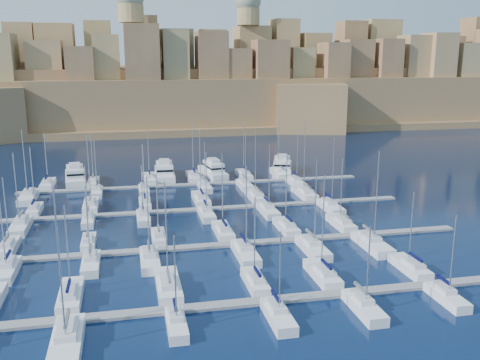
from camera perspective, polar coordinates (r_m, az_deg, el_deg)
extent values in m
plane|color=black|center=(102.62, -2.48, -4.72)|extent=(600.00, 600.00, 0.00)
cube|color=slate|center=(71.61, 2.23, -12.81)|extent=(84.00, 2.00, 0.40)
cube|color=slate|center=(91.39, -1.20, -6.88)|extent=(84.00, 2.00, 0.40)
cube|color=slate|center=(112.00, -3.34, -3.08)|extent=(84.00, 2.00, 0.40)
cube|color=slate|center=(133.05, -4.80, -0.47)|extent=(84.00, 2.00, 0.40)
cube|color=white|center=(75.33, -17.61, -11.80)|extent=(2.91, 9.69, 1.68)
cube|color=silver|center=(73.96, -17.74, -11.27)|extent=(2.04, 4.36, 0.70)
cylinder|color=#9EA0A8|center=(73.29, -17.94, -6.93)|extent=(0.18, 0.18, 11.58)
cube|color=#060A34|center=(73.10, -17.83, -10.68)|extent=(0.35, 3.88, 0.35)
cube|color=white|center=(75.42, -7.66, -11.21)|extent=(3.18, 10.59, 1.73)
cube|color=silver|center=(73.96, -7.62, -10.69)|extent=(2.22, 4.76, 0.70)
cylinder|color=#9EA0A8|center=(73.05, -7.88, -5.44)|extent=(0.18, 0.18, 13.94)
cube|color=#595B60|center=(73.06, -7.61, -10.10)|extent=(0.35, 4.24, 0.35)
cube|color=white|center=(76.10, 1.62, -10.91)|extent=(2.49, 8.30, 1.61)
cube|color=silver|center=(74.90, 1.77, -10.35)|extent=(1.74, 3.73, 0.70)
cylinder|color=#9EA0A8|center=(74.04, 1.57, -6.13)|extent=(0.18, 0.18, 11.53)
cube|color=#060A34|center=(74.11, 1.86, -9.73)|extent=(0.35, 3.32, 0.35)
cube|color=white|center=(79.39, 8.77, -9.98)|extent=(2.81, 9.37, 1.67)
cube|color=silver|center=(78.13, 9.04, -9.44)|extent=(1.97, 4.22, 0.70)
cylinder|color=#9EA0A8|center=(77.10, 8.85, -4.54)|extent=(0.18, 0.18, 13.85)
cube|color=#060A34|center=(77.33, 9.20, -8.86)|extent=(0.35, 3.75, 0.35)
cube|color=white|center=(84.83, 17.66, -8.93)|extent=(2.66, 8.87, 1.64)
cube|color=silver|center=(83.70, 18.02, -8.40)|extent=(1.86, 3.99, 0.70)
cylinder|color=#9EA0A8|center=(83.11, 17.81, -4.84)|extent=(0.18, 0.18, 10.82)
cube|color=#060A34|center=(82.98, 18.22, -7.83)|extent=(0.35, 3.55, 0.35)
cube|color=white|center=(64.29, -17.98, -16.35)|extent=(3.29, 10.97, 1.75)
cube|color=silver|center=(64.67, -17.96, -14.93)|extent=(2.30, 4.94, 0.70)
cylinder|color=#9EA0A8|center=(59.83, -18.67, -8.78)|extent=(0.18, 0.18, 16.93)
cube|color=#595B60|center=(64.68, -17.98, -13.88)|extent=(0.35, 4.39, 0.35)
cube|color=white|center=(65.59, -6.80, -15.21)|extent=(2.25, 7.49, 1.57)
cube|color=silver|center=(65.72, -6.89, -14.03)|extent=(1.57, 3.37, 0.70)
cylinder|color=#9EA0A8|center=(62.59, -6.92, -10.48)|extent=(0.18, 0.18, 10.57)
cube|color=#060A34|center=(65.58, -6.95, -13.07)|extent=(0.35, 3.00, 0.35)
cube|color=white|center=(67.17, 4.10, -14.40)|extent=(2.54, 8.46, 1.62)
cube|color=silver|center=(67.37, 3.91, -13.20)|extent=(1.78, 3.81, 0.70)
cylinder|color=#9EA0A8|center=(64.26, 4.30, -9.86)|extent=(0.18, 0.18, 10.29)
cube|color=#060A34|center=(67.27, 3.83, -12.24)|extent=(0.35, 3.38, 0.35)
cube|color=white|center=(70.77, 13.10, -13.22)|extent=(2.59, 8.64, 1.63)
cube|color=silver|center=(70.96, 12.85, -12.08)|extent=(1.81, 3.89, 0.70)
cylinder|color=#9EA0A8|center=(68.03, 13.51, -8.93)|extent=(0.18, 0.18, 10.12)
cube|color=#595B60|center=(70.88, 12.74, -11.17)|extent=(0.35, 3.45, 0.35)
cube|color=white|center=(76.61, 21.19, -11.70)|extent=(2.33, 7.75, 1.59)
cube|color=silver|center=(76.74, 20.94, -10.70)|extent=(1.63, 3.49, 0.70)
cylinder|color=#9EA0A8|center=(74.02, 21.75, -7.48)|extent=(0.18, 0.18, 10.71)
cube|color=#060A34|center=(76.63, 20.85, -9.87)|extent=(0.35, 3.10, 0.35)
cube|color=white|center=(96.72, -23.41, -6.67)|extent=(2.48, 8.25, 1.61)
cube|color=silver|center=(95.59, -23.57, -6.18)|extent=(1.73, 3.71, 0.70)
cylinder|color=#9EA0A8|center=(95.26, -23.71, -2.99)|extent=(0.18, 0.18, 11.06)
cube|color=#595B60|center=(94.88, -23.67, -5.66)|extent=(0.35, 3.30, 0.35)
cube|color=white|center=(94.58, -15.84, -6.51)|extent=(2.25, 7.49, 1.57)
cube|color=silver|center=(93.50, -15.91, -6.01)|extent=(1.57, 3.37, 0.70)
cylinder|color=#9EA0A8|center=(93.31, -16.03, -3.32)|extent=(0.18, 0.18, 9.18)
cube|color=#595B60|center=(92.82, -15.96, -5.47)|extent=(0.35, 3.00, 0.35)
cube|color=white|center=(94.56, -8.68, -6.14)|extent=(2.33, 7.77, 1.59)
cube|color=silver|center=(93.45, -8.67, -5.64)|extent=(1.63, 3.50, 0.70)
cylinder|color=#9EA0A8|center=(93.16, -8.82, -2.65)|extent=(0.18, 0.18, 10.17)
cube|color=#595B60|center=(92.75, -8.68, -5.10)|extent=(0.35, 3.11, 0.35)
cube|color=white|center=(96.50, -1.81, -5.57)|extent=(2.77, 9.24, 1.66)
cube|color=silver|center=(95.26, -1.72, -5.07)|extent=(1.94, 4.16, 0.70)
cylinder|color=#9EA0A8|center=(94.76, -1.90, -1.13)|extent=(0.18, 0.18, 13.52)
cube|color=#060A34|center=(94.50, -1.67, -4.55)|extent=(0.35, 3.70, 0.35)
cube|color=white|center=(99.13, 4.95, -5.10)|extent=(2.75, 9.17, 1.66)
cube|color=silver|center=(97.93, 5.12, -4.60)|extent=(1.92, 4.12, 0.70)
cylinder|color=#9EA0A8|center=(97.52, 4.96, -0.96)|extent=(0.18, 0.18, 12.86)
cube|color=#060A34|center=(97.20, 5.21, -4.10)|extent=(0.35, 3.67, 0.35)
cube|color=white|center=(102.66, 10.71, -4.63)|extent=(2.73, 9.11, 1.66)
cube|color=silver|center=(101.51, 10.94, -4.15)|extent=(1.91, 4.10, 0.70)
cylinder|color=#9EA0A8|center=(101.24, 10.78, -0.95)|extent=(0.18, 0.18, 11.72)
cube|color=#595B60|center=(100.80, 11.07, -3.66)|extent=(0.35, 3.64, 0.35)
cube|color=white|center=(86.68, -23.55, -8.96)|extent=(2.65, 8.83, 1.64)
cube|color=silver|center=(87.07, -23.51, -8.03)|extent=(1.85, 3.97, 0.70)
cylinder|color=#9EA0A8|center=(84.27, -23.99, -5.22)|extent=(0.18, 0.18, 10.53)
cube|color=#060A34|center=(87.12, -23.52, -7.28)|extent=(0.35, 3.53, 0.35)
cube|color=white|center=(85.08, -15.62, -8.73)|extent=(2.60, 8.67, 1.63)
cube|color=silver|center=(85.47, -15.63, -7.79)|extent=(1.82, 3.90, 0.70)
cylinder|color=#9EA0A8|center=(82.47, -15.92, -4.56)|extent=(0.18, 0.18, 11.62)
cube|color=#595B60|center=(85.51, -15.66, -7.03)|extent=(0.35, 3.47, 0.35)
cube|color=white|center=(84.50, -9.59, -8.55)|extent=(2.85, 9.50, 1.67)
cube|color=silver|center=(84.96, -9.66, -7.57)|extent=(1.99, 4.27, 0.70)
cylinder|color=#9EA0A8|center=(81.68, -9.77, -4.00)|extent=(0.18, 0.18, 12.64)
cube|color=#595B60|center=(85.04, -9.70, -6.79)|extent=(0.35, 3.80, 0.35)
cube|color=white|center=(86.08, 0.60, -7.93)|extent=(2.99, 9.97, 1.70)
cube|color=silver|center=(86.57, 0.46, -6.95)|extent=(2.09, 4.49, 0.70)
cylinder|color=#9EA0A8|center=(83.15, 0.69, -3.12)|extent=(0.18, 0.18, 13.63)
cube|color=#060A34|center=(86.67, 0.38, -6.19)|extent=(0.35, 3.99, 0.35)
cube|color=white|center=(89.04, 7.79, -7.32)|extent=(3.04, 10.12, 1.71)
cube|color=silver|center=(89.52, 7.60, -6.38)|extent=(2.12, 4.55, 0.70)
cylinder|color=#9EA0A8|center=(86.12, 8.07, -2.46)|extent=(0.18, 0.18, 14.22)
cube|color=#595B60|center=(89.62, 7.51, -5.64)|extent=(0.35, 4.05, 0.35)
cube|color=white|center=(92.69, 13.93, -6.75)|extent=(3.21, 10.69, 1.73)
cube|color=silver|center=(93.19, 13.68, -5.83)|extent=(2.24, 4.81, 0.70)
cylinder|color=#9EA0A8|center=(89.74, 14.37, -1.76)|extent=(0.18, 0.18, 15.21)
cube|color=#595B60|center=(93.31, 13.58, -5.12)|extent=(0.35, 4.28, 0.35)
cube|color=white|center=(117.17, -21.02, -3.07)|extent=(2.45, 8.15, 1.61)
cube|color=silver|center=(116.10, -21.13, -2.63)|extent=(1.71, 3.67, 0.70)
cylinder|color=#9EA0A8|center=(115.91, -21.28, 0.29)|extent=(0.18, 0.18, 12.29)
cube|color=#060A34|center=(115.44, -21.20, -2.19)|extent=(0.35, 3.26, 0.35)
cube|color=white|center=(116.75, -15.61, -2.70)|extent=(2.99, 9.95, 1.70)
cube|color=silver|center=(115.48, -15.67, -2.26)|extent=(2.09, 4.48, 0.70)
cylinder|color=#9EA0A8|center=(115.37, -15.84, 1.17)|extent=(0.18, 0.18, 14.22)
cube|color=#595B60|center=(114.73, -15.72, -1.82)|extent=(0.35, 3.98, 0.35)
cube|color=white|center=(115.62, -10.10, -2.59)|extent=(2.42, 8.05, 1.60)
cube|color=silver|center=(114.53, -10.11, -2.14)|extent=(1.69, 3.62, 0.70)
cylinder|color=#9EA0A8|center=(114.35, -10.25, 0.79)|extent=(0.18, 0.18, 12.17)
cube|color=#060A34|center=(113.87, -10.12, -1.69)|extent=(0.35, 3.22, 0.35)
cube|color=white|center=(117.63, -4.18, -2.11)|extent=(3.08, 10.26, 1.71)
cube|color=silver|center=(116.33, -4.12, -1.67)|extent=(2.15, 4.61, 0.70)
cylinder|color=#9EA0A8|center=(116.22, -4.29, 1.87)|extent=(0.18, 0.18, 14.75)
cube|color=#060A34|center=(115.58, -4.09, -1.23)|extent=(0.35, 4.10, 0.35)
cube|color=white|center=(119.72, 1.69, -1.81)|extent=(2.98, 9.94, 1.70)
cube|color=silver|center=(118.48, 1.81, -1.37)|extent=(2.09, 4.47, 0.70)
cylinder|color=#9EA0A8|center=(118.35, 1.66, 2.03)|extent=(0.18, 0.18, 14.47)
cube|color=#595B60|center=(117.75, 1.87, -0.94)|extent=(0.35, 3.97, 0.35)
cube|color=white|center=(123.23, 6.88, -1.46)|extent=(3.19, 10.64, 1.73)
cube|color=silver|center=(121.95, 7.05, -1.03)|extent=(2.23, 4.79, 0.70)
cylinder|color=#9EA0A8|center=(121.81, 6.91, 2.59)|extent=(0.18, 0.18, 15.79)
cube|color=#595B60|center=(121.21, 7.15, -0.61)|extent=(0.35, 4.25, 0.35)
cube|color=white|center=(106.85, -22.36, -4.70)|extent=(3.00, 10.00, 1.70)
cube|color=silver|center=(107.45, -22.33, -3.93)|extent=(2.10, 4.50, 0.70)
cylinder|color=#9EA0A8|center=(104.45, -22.77, -0.88)|extent=(0.18, 0.18, 13.22)
cube|color=#595B60|center=(107.64, -22.33, -3.32)|extent=(0.35, 4.00, 0.35)
cube|color=white|center=(106.50, -15.87, -4.28)|extent=(2.24, 7.47, 1.57)
cube|color=silver|center=(106.89, -15.89, -3.58)|extent=(1.57, 3.36, 0.70)
cylinder|color=#9EA0A8|center=(104.58, -16.08, -1.28)|extent=(0.18, 0.18, 10.15)
cube|color=#595B60|center=(106.96, -15.91, -2.99)|extent=(0.35, 2.99, 0.35)
cube|color=white|center=(105.80, -10.27, -4.08)|extent=(2.51, 8.37, 1.62)
cube|color=silver|center=(106.27, -10.31, -3.36)|extent=(1.76, 3.77, 0.70)
cylinder|color=#9EA0A8|center=(103.84, -10.39, -1.11)|extent=(0.18, 0.18, 9.94)
cube|color=#060A34|center=(106.38, -10.34, -2.75)|extent=(0.35, 3.35, 0.35)
cube|color=white|center=(106.61, -3.60, -3.75)|extent=(2.64, 8.79, 1.64)
cube|color=silver|center=(107.11, -3.68, -3.02)|extent=(1.85, 3.95, 0.70)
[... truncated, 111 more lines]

